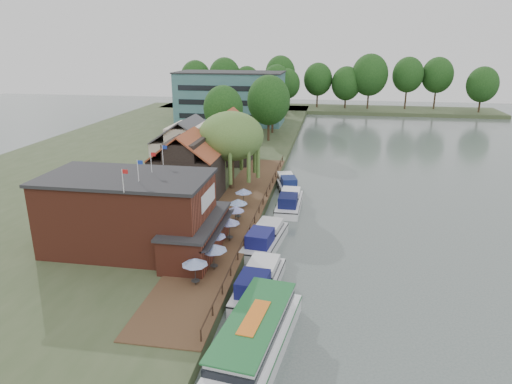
# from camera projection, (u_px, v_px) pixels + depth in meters

# --- Properties ---
(ground) EXTENTS (260.00, 260.00, 0.00)m
(ground) POSITION_uv_depth(u_px,v_px,m) (298.00, 265.00, 42.74)
(ground) COLOR #495451
(ground) RESTS_ON ground
(land_bank) EXTENTS (50.00, 140.00, 1.00)m
(land_bank) POSITION_uv_depth(u_px,v_px,m) (143.00, 158.00, 80.10)
(land_bank) COLOR #384728
(land_bank) RESTS_ON ground
(quay_deck) EXTENTS (6.00, 50.00, 0.10)m
(quay_deck) POSITION_uv_depth(u_px,v_px,m) (236.00, 212.00, 53.04)
(quay_deck) COLOR #47301E
(quay_deck) RESTS_ON land_bank
(quay_rail) EXTENTS (0.20, 49.00, 1.00)m
(quay_rail) POSITION_uv_depth(u_px,v_px,m) (260.00, 209.00, 52.94)
(quay_rail) COLOR black
(quay_rail) RESTS_ON land_bank
(pub) EXTENTS (20.00, 11.00, 7.30)m
(pub) POSITION_uv_depth(u_px,v_px,m) (149.00, 214.00, 42.56)
(pub) COLOR maroon
(pub) RESTS_ON land_bank
(hotel_block) EXTENTS (25.40, 12.40, 12.30)m
(hotel_block) POSITION_uv_depth(u_px,v_px,m) (231.00, 98.00, 109.53)
(hotel_block) COLOR #38666B
(hotel_block) RESTS_ON land_bank
(cottage_a) EXTENTS (8.60, 7.60, 8.50)m
(cottage_a) POSITION_uv_depth(u_px,v_px,m) (187.00, 166.00, 56.58)
(cottage_a) COLOR black
(cottage_a) RESTS_ON land_bank
(cottage_b) EXTENTS (9.60, 8.60, 8.50)m
(cottage_b) POSITION_uv_depth(u_px,v_px,m) (189.00, 148.00, 66.42)
(cottage_b) COLOR beige
(cottage_b) RESTS_ON land_bank
(cottage_c) EXTENTS (7.60, 7.60, 8.50)m
(cottage_c) POSITION_uv_depth(u_px,v_px,m) (229.00, 137.00, 74.21)
(cottage_c) COLOR black
(cottage_c) RESTS_ON land_bank
(willow) EXTENTS (8.60, 8.60, 10.43)m
(willow) POSITION_uv_depth(u_px,v_px,m) (231.00, 151.00, 60.25)
(willow) COLOR #476B2D
(willow) RESTS_ON land_bank
(umbrella_0) EXTENTS (2.15, 2.15, 2.38)m
(umbrella_0) POSITION_uv_depth(u_px,v_px,m) (195.00, 272.00, 36.77)
(umbrella_0) COLOR navy
(umbrella_0) RESTS_ON quay_deck
(umbrella_1) EXTENTS (2.37, 2.37, 2.38)m
(umbrella_1) POSITION_uv_depth(u_px,v_px,m) (214.00, 257.00, 39.27)
(umbrella_1) COLOR navy
(umbrella_1) RESTS_ON quay_deck
(umbrella_2) EXTENTS (2.19, 2.19, 2.38)m
(umbrella_2) POSITION_uv_depth(u_px,v_px,m) (214.00, 243.00, 42.00)
(umbrella_2) COLOR navy
(umbrella_2) RESTS_ON quay_deck
(umbrella_3) EXTENTS (2.09, 2.09, 2.38)m
(umbrella_3) POSITION_uv_depth(u_px,v_px,m) (230.00, 229.00, 45.05)
(umbrella_3) COLOR navy
(umbrella_3) RESTS_ON quay_deck
(umbrella_4) EXTENTS (1.96, 1.96, 2.38)m
(umbrella_4) POSITION_uv_depth(u_px,v_px,m) (235.00, 217.00, 48.33)
(umbrella_4) COLOR navy
(umbrella_4) RESTS_ON quay_deck
(umbrella_5) EXTENTS (2.15, 2.15, 2.38)m
(umbrella_5) POSITION_uv_depth(u_px,v_px,m) (238.00, 209.00, 50.50)
(umbrella_5) COLOR #1B4896
(umbrella_5) RESTS_ON quay_deck
(umbrella_6) EXTENTS (2.04, 2.04, 2.38)m
(umbrella_6) POSITION_uv_depth(u_px,v_px,m) (244.00, 198.00, 54.11)
(umbrella_6) COLOR #1C3D9A
(umbrella_6) RESTS_ON quay_deck
(cruiser_0) EXTENTS (4.09, 10.41, 2.48)m
(cruiser_0) POSITION_uv_depth(u_px,v_px,m) (259.00, 279.00, 37.79)
(cruiser_0) COLOR silver
(cruiser_0) RESTS_ON ground
(cruiser_1) EXTENTS (4.46, 10.38, 2.44)m
(cruiser_1) POSITION_uv_depth(u_px,v_px,m) (265.00, 236.00, 46.26)
(cruiser_1) COLOR silver
(cruiser_1) RESTS_ON ground
(cruiser_2) EXTENTS (3.19, 9.83, 2.38)m
(cruiser_2) POSITION_uv_depth(u_px,v_px,m) (289.00, 200.00, 56.85)
(cruiser_2) COLOR white
(cruiser_2) RESTS_ON ground
(cruiser_3) EXTENTS (5.09, 9.51, 2.16)m
(cruiser_3) POSITION_uv_depth(u_px,v_px,m) (287.00, 181.00, 64.66)
(cruiser_3) COLOR white
(cruiser_3) RESTS_ON ground
(tour_boat) EXTENTS (5.78, 14.43, 3.06)m
(tour_boat) POSITION_uv_depth(u_px,v_px,m) (251.00, 343.00, 29.27)
(tour_boat) COLOR silver
(tour_boat) RESTS_ON ground
(swan) EXTENTS (0.44, 0.44, 0.44)m
(swan) POSITION_uv_depth(u_px,v_px,m) (237.00, 320.00, 33.91)
(swan) COLOR white
(swan) RESTS_ON ground
(bank_tree_0) EXTENTS (7.14, 7.14, 11.64)m
(bank_tree_0) POSITION_uv_depth(u_px,v_px,m) (223.00, 118.00, 82.62)
(bank_tree_0) COLOR #143811
(bank_tree_0) RESTS_ON land_bank
(bank_tree_1) EXTENTS (8.47, 8.47, 12.89)m
(bank_tree_1) POSITION_uv_depth(u_px,v_px,m) (269.00, 108.00, 89.91)
(bank_tree_1) COLOR #143811
(bank_tree_1) RESTS_ON land_bank
(bank_tree_2) EXTENTS (6.62, 6.62, 10.65)m
(bank_tree_2) POSITION_uv_depth(u_px,v_px,m) (273.00, 108.00, 98.16)
(bank_tree_2) COLOR #143811
(bank_tree_2) RESTS_ON land_bank
(bank_tree_3) EXTENTS (7.02, 7.02, 13.63)m
(bank_tree_3) POSITION_uv_depth(u_px,v_px,m) (276.00, 92.00, 115.27)
(bank_tree_3) COLOR #143811
(bank_tree_3) RESTS_ON land_bank
(bank_tree_4) EXTENTS (6.73, 6.73, 11.27)m
(bank_tree_4) POSITION_uv_depth(u_px,v_px,m) (262.00, 94.00, 122.67)
(bank_tree_4) COLOR #143811
(bank_tree_4) RESTS_ON land_bank
(bank_tree_5) EXTENTS (7.38, 7.38, 11.87)m
(bank_tree_5) POSITION_uv_depth(u_px,v_px,m) (287.00, 90.00, 129.46)
(bank_tree_5) COLOR #143811
(bank_tree_5) RESTS_ON land_bank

